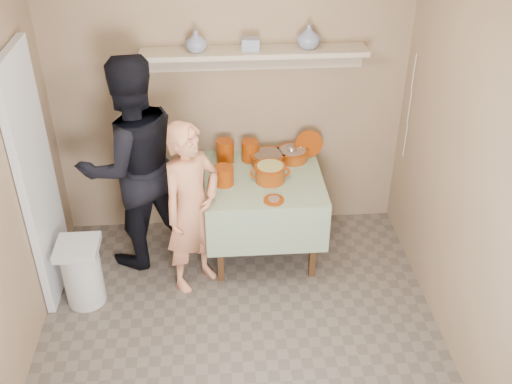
{
  "coord_description": "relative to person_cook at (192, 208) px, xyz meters",
  "views": [
    {
      "loc": [
        -0.12,
        -2.92,
        3.33
      ],
      "look_at": [
        0.15,
        0.75,
        0.95
      ],
      "focal_mm": 42.0,
      "sensor_mm": 36.0,
      "label": 1
    }
  ],
  "objects": [
    {
      "name": "plate_stack_a",
      "position": [
        0.28,
        0.64,
        0.14
      ],
      "size": [
        0.15,
        0.15,
        0.2
      ],
      "primitive_type": "cylinder",
      "color": "#7D2702",
      "rests_on": "serving_table"
    },
    {
      "name": "plate_stack_b",
      "position": [
        0.49,
        0.65,
        0.13
      ],
      "size": [
        0.15,
        0.15,
        0.18
      ],
      "primitive_type": "cylinder",
      "color": "#7D2702",
      "rests_on": "serving_table"
    },
    {
      "name": "wall_shelf",
      "position": [
        0.53,
        0.75,
        0.95
      ],
      "size": [
        1.8,
        0.25,
        0.21
      ],
      "color": "tan",
      "rests_on": "room_shell"
    },
    {
      "name": "front_plate",
      "position": [
        0.63,
        -0.0,
        0.05
      ],
      "size": [
        0.16,
        0.16,
        0.03
      ],
      "color": "#7D2702",
      "rests_on": "serving_table"
    },
    {
      "name": "tile_panel",
      "position": [
        -1.13,
        0.05,
        0.28
      ],
      "size": [
        0.06,
        0.7,
        2.0
      ],
      "primitive_type": "cube",
      "color": "silver",
      "rests_on": "ground"
    },
    {
      "name": "vase_right",
      "position": [
        0.96,
        0.72,
        1.09
      ],
      "size": [
        0.18,
        0.18,
        0.19
      ],
      "primitive_type": "imported",
      "rotation": [
        0.0,
        0.0,
        0.0
      ],
      "color": "navy",
      "rests_on": "wall_shelf"
    },
    {
      "name": "cazuela_meat_b",
      "position": [
        0.86,
        0.63,
        0.1
      ],
      "size": [
        0.28,
        0.28,
        0.1
      ],
      "color": "#762400",
      "rests_on": "serving_table"
    },
    {
      "name": "bowl_stack",
      "position": [
        0.26,
        0.28,
        0.12
      ],
      "size": [
        0.16,
        0.16,
        0.16
      ],
      "primitive_type": "cylinder",
      "color": "#7D2702",
      "rests_on": "serving_table"
    },
    {
      "name": "trash_bin",
      "position": [
        -0.87,
        -0.18,
        -0.44
      ],
      "size": [
        0.32,
        0.32,
        0.56
      ],
      "color": "silver",
      "rests_on": "ground"
    },
    {
      "name": "ground",
      "position": [
        0.33,
        -0.9,
        -0.72
      ],
      "size": [
        3.5,
        3.5,
        0.0
      ],
      "primitive_type": "plane",
      "color": "#63584E",
      "rests_on": "ground"
    },
    {
      "name": "room_shell",
      "position": [
        0.33,
        -0.9,
        0.89
      ],
      "size": [
        3.04,
        3.54,
        2.62
      ],
      "color": "#997C5D",
      "rests_on": "ground"
    },
    {
      "name": "ceramic_box",
      "position": [
        0.51,
        0.7,
        1.05
      ],
      "size": [
        0.15,
        0.11,
        0.1
      ],
      "primitive_type": "cube",
      "rotation": [
        0.0,
        0.0,
        -0.11
      ],
      "color": "navy",
      "rests_on": "wall_shelf"
    },
    {
      "name": "empty_bowl",
      "position": [
        0.25,
        0.47,
        0.06
      ],
      "size": [
        0.15,
        0.15,
        0.05
      ],
      "primitive_type": "cylinder",
      "color": "#7D2702",
      "rests_on": "serving_table"
    },
    {
      "name": "electrical_cord",
      "position": [
        1.8,
        0.58,
        0.53
      ],
      "size": [
        0.01,
        0.05,
        0.9
      ],
      "color": "silver",
      "rests_on": "wall_shelf"
    },
    {
      "name": "cazuela_meat_a",
      "position": [
        0.64,
        0.57,
        0.1
      ],
      "size": [
        0.3,
        0.3,
        0.1
      ],
      "color": "#762400",
      "rests_on": "serving_table"
    },
    {
      "name": "person_helper",
      "position": [
        -0.47,
        0.38,
        0.19
      ],
      "size": [
        1.1,
        1.01,
        1.83
      ],
      "primitive_type": "imported",
      "rotation": [
        0.0,
        0.0,
        -2.69
      ],
      "color": "black",
      "rests_on": "ground"
    },
    {
      "name": "person_cook",
      "position": [
        0.0,
        0.0,
        0.0
      ],
      "size": [
        0.62,
        0.61,
        1.45
      ],
      "primitive_type": "imported",
      "rotation": [
        0.0,
        0.0,
        0.72
      ],
      "color": "tan",
      "rests_on": "ground"
    },
    {
      "name": "propped_lid",
      "position": [
        1.0,
        0.68,
        0.16
      ],
      "size": [
        0.25,
        0.09,
        0.25
      ],
      "primitive_type": "cylinder",
      "rotation": [
        1.4,
        0.0,
        0.11
      ],
      "color": "#7D2702",
      "rests_on": "serving_table"
    },
    {
      "name": "serving_table",
      "position": [
        0.58,
        0.38,
        -0.08
      ],
      "size": [
        0.97,
        0.97,
        0.76
      ],
      "color": "#4C2D16",
      "rests_on": "ground"
    },
    {
      "name": "ladle",
      "position": [
        0.85,
        0.6,
        0.15
      ],
      "size": [
        0.08,
        0.26,
        0.19
      ],
      "color": "silver",
      "rests_on": "cazuela_meat_b"
    },
    {
      "name": "vase_left",
      "position": [
        0.08,
        0.7,
        1.08
      ],
      "size": [
        0.23,
        0.23,
        0.17
      ],
      "primitive_type": "imported",
      "rotation": [
        0.0,
        0.0,
        0.74
      ],
      "color": "navy",
      "rests_on": "wall_shelf"
    },
    {
      "name": "cazuela_rice",
      "position": [
        0.63,
        0.3,
        0.12
      ],
      "size": [
        0.33,
        0.25,
        0.14
      ],
      "color": "#762400",
      "rests_on": "serving_table"
    }
  ]
}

